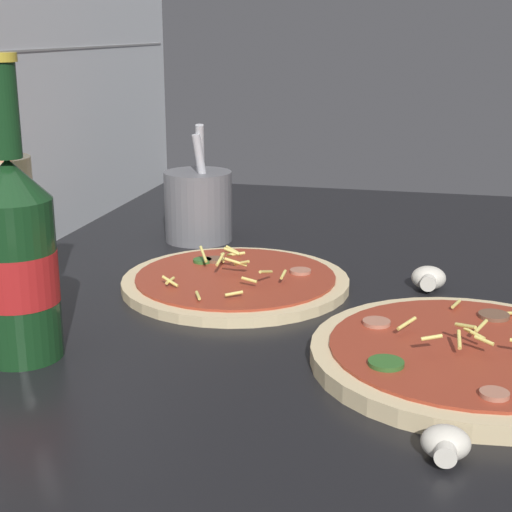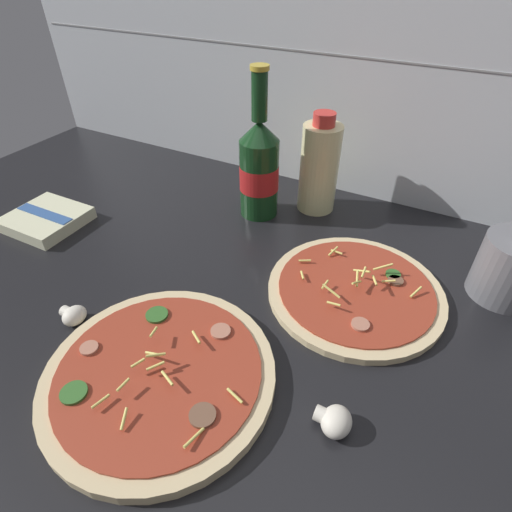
% 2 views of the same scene
% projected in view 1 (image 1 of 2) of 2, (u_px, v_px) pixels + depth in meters
% --- Properties ---
extents(counter_slab, '(1.60, 0.90, 0.03)m').
position_uv_depth(counter_slab, '(325.00, 360.00, 0.78)').
color(counter_slab, black).
rests_on(counter_slab, ground).
extents(pizza_near, '(0.30, 0.30, 0.05)m').
position_uv_depth(pizza_near, '(468.00, 356.00, 0.73)').
color(pizza_near, beige).
rests_on(pizza_near, counter_slab).
extents(pizza_far, '(0.28, 0.28, 0.05)m').
position_uv_depth(pizza_far, '(236.00, 281.00, 0.95)').
color(pizza_far, beige).
rests_on(pizza_far, counter_slab).
extents(beer_bottle, '(0.08, 0.08, 0.28)m').
position_uv_depth(beer_bottle, '(15.00, 256.00, 0.73)').
color(beer_bottle, '#143819').
rests_on(beer_bottle, counter_slab).
extents(oil_bottle, '(0.08, 0.08, 0.20)m').
position_uv_depth(oil_bottle, '(0.00, 235.00, 0.84)').
color(oil_bottle, beige).
rests_on(oil_bottle, counter_slab).
extents(mushroom_left, '(0.04, 0.04, 0.03)m').
position_uv_depth(mushroom_left, '(429.00, 278.00, 0.94)').
color(mushroom_left, white).
rests_on(mushroom_left, counter_slab).
extents(mushroom_right, '(0.04, 0.04, 0.03)m').
position_uv_depth(mushroom_right, '(446.00, 444.00, 0.57)').
color(mushroom_right, white).
rests_on(mushroom_right, counter_slab).
extents(utensil_crock, '(0.10, 0.10, 0.17)m').
position_uv_depth(utensil_crock, '(198.00, 205.00, 1.15)').
color(utensil_crock, slate).
rests_on(utensil_crock, counter_slab).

